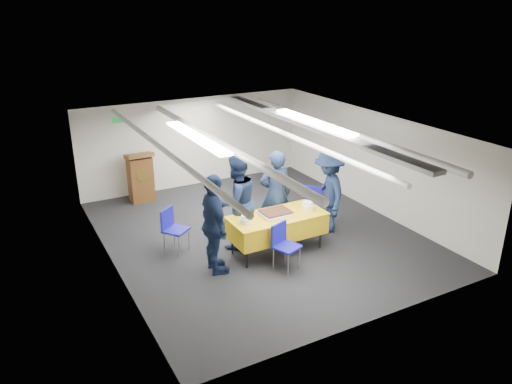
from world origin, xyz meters
TOP-DOWN VIEW (x-y plane):
  - ground at (0.00, 0.00)m, footprint 7.00×7.00m
  - room_shell at (0.09, 0.41)m, footprint 6.00×7.00m
  - serving_table at (-0.05, -0.83)m, footprint 1.88×0.85m
  - sheet_cake at (-0.08, -0.83)m, footprint 0.57×0.45m
  - plate_stack_left at (-0.75, -0.88)m, footprint 0.22×0.22m
  - plate_stack_right at (0.62, -0.88)m, footprint 0.24×0.24m
  - podium at (-1.60, 3.05)m, footprint 0.62×0.53m
  - chair_near at (-0.28, -1.44)m, footprint 0.54×0.54m
  - chair_right at (1.23, -0.14)m, footprint 0.59×0.59m
  - chair_left at (-1.82, 0.17)m, footprint 0.59×0.59m
  - sailor_a at (0.28, -0.20)m, footprint 0.76×0.60m
  - sailor_b at (-0.64, -0.27)m, footprint 1.04×0.88m
  - sailor_c at (-1.42, -0.97)m, footprint 0.57×1.13m
  - sailor_d at (1.36, -0.54)m, footprint 0.96×1.28m

SIDE VIEW (x-z plane):
  - ground at x=0.00m, z-range 0.00..0.00m
  - chair_near at x=-0.28m, z-range 0.10..0.97m
  - chair_right at x=1.23m, z-range 0.10..0.97m
  - chair_left at x=-1.82m, z-range 0.10..0.97m
  - serving_table at x=-0.05m, z-range 0.17..0.94m
  - podium at x=-1.60m, z-range -0.01..1.24m
  - sheet_cake at x=-0.08m, z-range 0.77..0.87m
  - plate_stack_left at x=-0.75m, z-range 0.76..0.92m
  - plate_stack_right at x=0.62m, z-range 0.76..0.92m
  - sailor_d at x=1.36m, z-range 0.00..1.77m
  - sailor_a at x=0.28m, z-range 0.00..1.84m
  - sailor_c at x=-1.42m, z-range 0.00..1.86m
  - sailor_b at x=-0.64m, z-range 0.00..1.91m
  - room_shell at x=0.09m, z-range 0.66..2.96m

